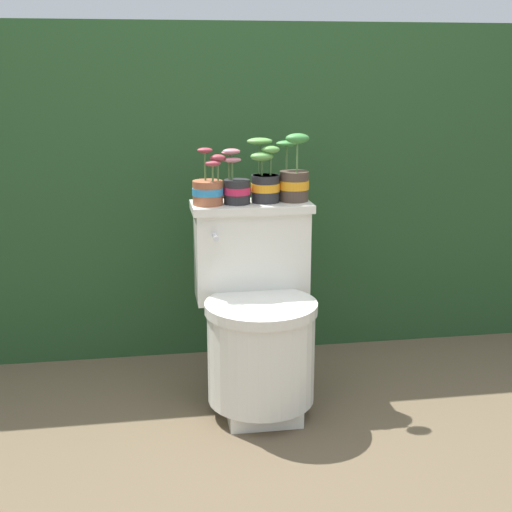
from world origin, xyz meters
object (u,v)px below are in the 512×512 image
toilet (258,320)px  potted_plant_left (208,189)px  potted_plant_middle (265,179)px  potted_plant_midleft (236,186)px  potted_plant_midright (294,179)px

toilet → potted_plant_left: size_ratio=3.60×
potted_plant_middle → potted_plant_left: bearing=-174.2°
toilet → potted_plant_midleft: 0.49m
potted_plant_middle → potted_plant_midright: bearing=1.0°
toilet → potted_plant_midright: 0.54m
toilet → potted_plant_middle: (0.05, 0.15, 0.49)m
potted_plant_midleft → potted_plant_midright: 0.22m
potted_plant_midleft → toilet: bearing=-67.6°
potted_plant_left → potted_plant_midleft: 0.10m
potted_plant_midleft → potted_plant_midright: bearing=4.9°
potted_plant_middle → potted_plant_midleft: bearing=-171.1°
toilet → potted_plant_midright: bearing=44.2°
potted_plant_midleft → potted_plant_middle: (0.11, 0.02, 0.02)m
potted_plant_midleft → potted_plant_middle: size_ratio=0.85×
potted_plant_midleft → potted_plant_midright: (0.22, 0.02, 0.02)m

